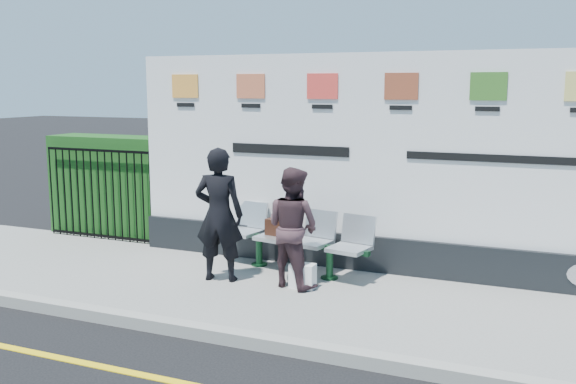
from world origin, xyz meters
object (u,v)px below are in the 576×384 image
object	(u,v)px
bench	(293,255)
woman_right	(293,227)
billboard	(400,180)
woman_left	(219,215)

from	to	relation	value
bench	woman_right	bearing A→B (deg)	-57.38
bench	woman_right	size ratio (longest dim) A/B	1.44
billboard	bench	bearing A→B (deg)	-158.31
billboard	woman_right	bearing A→B (deg)	-134.93
billboard	bench	world-z (taller)	billboard
woman_right	bench	bearing A→B (deg)	-50.35
billboard	bench	distance (m)	1.80
woman_left	woman_right	distance (m)	1.00
billboard	woman_right	size ratio (longest dim) A/B	5.17
bench	woman_right	distance (m)	0.82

